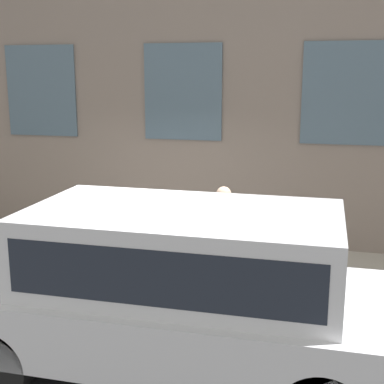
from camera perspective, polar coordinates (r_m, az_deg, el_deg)
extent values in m
plane|color=#2D2D30|center=(7.47, -6.15, -11.95)|extent=(80.00, 80.00, 0.00)
cube|color=#A8A093|center=(8.56, -3.16, -8.02)|extent=(2.58, 60.00, 0.17)
cube|color=gray|center=(9.48, -0.75, 19.83)|extent=(0.30, 40.00, 8.58)
cube|color=#4C6070|center=(8.93, 16.06, 10.06)|extent=(0.03, 1.36, 1.62)
cube|color=#4C6070|center=(9.24, -1.00, 10.60)|extent=(0.03, 1.36, 1.62)
cube|color=#4C6070|center=(10.27, -15.78, 10.34)|extent=(0.03, 1.36, 1.62)
cylinder|color=#2D7260|center=(7.77, -3.38, -9.42)|extent=(0.28, 0.28, 0.04)
cylinder|color=#2D7260|center=(7.65, -3.41, -7.20)|extent=(0.21, 0.21, 0.68)
sphere|color=#2C5D50|center=(7.55, -3.44, -4.78)|extent=(0.22, 0.22, 0.22)
cylinder|color=black|center=(7.53, -3.45, -4.30)|extent=(0.07, 0.07, 0.09)
cylinder|color=#2D7260|center=(7.58, -2.29, -6.73)|extent=(0.09, 0.10, 0.09)
cylinder|color=#2D7260|center=(7.67, -4.53, -6.52)|extent=(0.09, 0.10, 0.09)
cylinder|color=#998466|center=(7.79, 3.22, -6.94)|extent=(0.09, 0.09, 0.65)
cylinder|color=#998466|center=(7.92, 3.41, -6.62)|extent=(0.09, 0.09, 0.65)
cube|color=#72288C|center=(7.69, 3.37, -2.78)|extent=(0.18, 0.12, 0.49)
cylinder|color=#72288C|center=(7.56, 3.19, -2.93)|extent=(0.08, 0.08, 0.46)
cylinder|color=#72288C|center=(7.80, 3.55, -2.45)|extent=(0.08, 0.08, 0.46)
sphere|color=beige|center=(7.60, 3.40, -0.22)|extent=(0.22, 0.22, 0.22)
cylinder|color=black|center=(6.97, -12.49, -10.67)|extent=(0.24, 0.75, 0.75)
cylinder|color=black|center=(6.31, 13.89, -13.30)|extent=(0.24, 0.75, 0.75)
cube|color=silver|center=(5.61, -2.16, -12.78)|extent=(1.90, 4.91, 0.62)
cube|color=silver|center=(5.31, -0.94, -6.03)|extent=(1.67, 3.05, 0.79)
cube|color=#1E232D|center=(5.31, -0.94, -6.03)|extent=(1.68, 2.80, 0.51)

